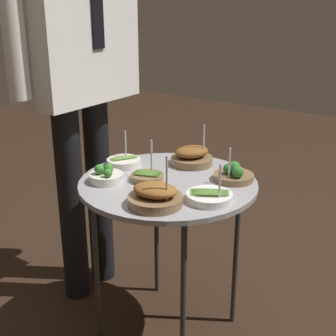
{
  "coord_description": "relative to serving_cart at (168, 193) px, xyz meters",
  "views": [
    {
      "loc": [
        -1.29,
        -0.88,
        1.28
      ],
      "look_at": [
        0.0,
        0.0,
        0.7
      ],
      "focal_mm": 50.0,
      "sensor_mm": 36.0,
      "label": 1
    }
  ],
  "objects": [
    {
      "name": "ground_plane",
      "position": [
        0.0,
        0.0,
        -0.6
      ],
      "size": [
        8.0,
        8.0,
        0.0
      ],
      "primitive_type": "plane",
      "color": "black"
    },
    {
      "name": "waiter_figure",
      "position": [
        0.06,
        0.48,
        0.52
      ],
      "size": [
        0.66,
        0.25,
        1.78
      ],
      "color": "black",
      "rests_on": "ground_plane"
    },
    {
      "name": "bowl_asparagus_front_center",
      "position": [
        -0.03,
        0.07,
        0.06
      ],
      "size": [
        0.12,
        0.12,
        0.14
      ],
      "color": "brown",
      "rests_on": "serving_cart"
    },
    {
      "name": "bowl_roast_back_left",
      "position": [
        -0.19,
        -0.08,
        0.08
      ],
      "size": [
        0.18,
        0.18,
        0.18
      ],
      "color": "brown",
      "rests_on": "serving_cart"
    },
    {
      "name": "serving_cart",
      "position": [
        0.0,
        0.0,
        0.0
      ],
      "size": [
        0.64,
        0.64,
        0.65
      ],
      "color": "#939399",
      "rests_on": "ground_plane"
    },
    {
      "name": "bowl_asparagus_front_right",
      "position": [
        -0.07,
        -0.21,
        0.06
      ],
      "size": [
        0.15,
        0.15,
        0.14
      ],
      "color": "white",
      "rests_on": "serving_cart"
    },
    {
      "name": "bowl_roast_front_left",
      "position": [
        0.2,
        0.02,
        0.08
      ],
      "size": [
        0.17,
        0.17,
        0.16
      ],
      "color": "brown",
      "rests_on": "serving_cart"
    },
    {
      "name": "bowl_broccoli_mid_left",
      "position": [
        0.14,
        -0.19,
        0.07
      ],
      "size": [
        0.15,
        0.15,
        0.13
      ],
      "color": "brown",
      "rests_on": "serving_cart"
    },
    {
      "name": "bowl_asparagus_near_rim",
      "position": [
        0.04,
        0.23,
        0.06
      ],
      "size": [
        0.13,
        0.13,
        0.13
      ],
      "color": "silver",
      "rests_on": "serving_cart"
    },
    {
      "name": "bowl_broccoli_center",
      "position": [
        -0.13,
        0.18,
        0.07
      ],
      "size": [
        0.12,
        0.12,
        0.07
      ],
      "color": "silver",
      "rests_on": "serving_cart"
    }
  ]
}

